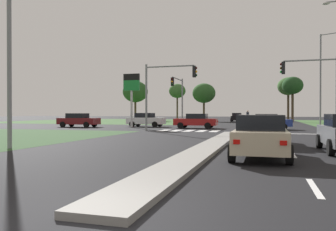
{
  "coord_description": "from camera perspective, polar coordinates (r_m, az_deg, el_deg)",
  "views": [
    {
      "loc": [
        2.48,
        -4.41,
        1.64
      ],
      "look_at": [
        -8.58,
        33.57,
        1.28
      ],
      "focal_mm": 35.99,
      "sensor_mm": 36.0,
      "label": 1
    }
  ],
  "objects": [
    {
      "name": "lane_dash_second",
      "position": [
        13.99,
        20.41,
        -6.22
      ],
      "size": [
        0.14,
        2.0,
        0.01
      ],
      "primitive_type": "cube",
      "color": "silver",
      "rests_on": "ground"
    },
    {
      "name": "street_lamp_third",
      "position": [
        44.25,
        24.65,
        6.2
      ],
      "size": [
        2.33,
        1.23,
        10.96
      ],
      "color": "gray",
      "rests_on": "ground"
    },
    {
      "name": "pedestrian_at_median",
      "position": [
        43.18,
        13.34,
        -0.06
      ],
      "size": [
        0.34,
        0.34,
        1.76
      ],
      "rotation": [
        0.0,
        0.0,
        2.6
      ],
      "color": "maroon",
      "rests_on": "median_island_far"
    },
    {
      "name": "median_island_near",
      "position": [
        15.69,
        7.08,
        -5.22
      ],
      "size": [
        1.2,
        22.0,
        0.14
      ],
      "primitive_type": "cube",
      "color": "gray",
      "rests_on": "ground"
    },
    {
      "name": "traffic_signal_near_right",
      "position": [
        28.15,
        23.8,
        5.32
      ],
      "size": [
        4.16,
        0.32,
        5.9
      ],
      "color": "gray",
      "rests_on": "ground"
    },
    {
      "name": "treeline_third",
      "position": [
        62.94,
        6.1,
        3.76
      ],
      "size": [
        4.27,
        4.27,
        7.04
      ],
      "color": "#423323",
      "rests_on": "ground"
    },
    {
      "name": "crosswalk_bar_fifth",
      "position": [
        29.57,
        7.89,
        -2.65
      ],
      "size": [
        0.7,
        2.8,
        0.01
      ],
      "primitive_type": "cube",
      "color": "silver",
      "rests_on": "ground"
    },
    {
      "name": "crosswalk_bar_near",
      "position": [
        30.57,
        -0.68,
        -2.54
      ],
      "size": [
        0.7,
        2.8,
        0.01
      ],
      "primitive_type": "cube",
      "color": "silver",
      "rests_on": "ground"
    },
    {
      "name": "street_lamp_near",
      "position": [
        17.11,
        -24.74,
        10.69
      ],
      "size": [
        2.14,
        0.61,
        8.32
      ],
      "color": "gray",
      "rests_on": "ground"
    },
    {
      "name": "ground_plane",
      "position": [
        34.54,
        12.11,
        -2.21
      ],
      "size": [
        200.0,
        200.0,
        0.0
      ],
      "primitive_type": "plane",
      "color": "black"
    },
    {
      "name": "traffic_signal_far_left",
      "position": [
        40.59,
        1.83,
        3.92
      ],
      "size": [
        0.32,
        4.97,
        5.86
      ],
      "color": "gray",
      "rests_on": "ground"
    },
    {
      "name": "treeline_near",
      "position": [
        69.42,
        -5.56,
        4.03
      ],
      "size": [
        5.15,
        5.15,
        8.1
      ],
      "color": "#423323",
      "rests_on": "ground"
    },
    {
      "name": "median_island_far",
      "position": [
        59.48,
        13.85,
        -1.0
      ],
      "size": [
        1.2,
        36.0,
        0.14
      ],
      "primitive_type": "cube",
      "color": "#ADA89E",
      "rests_on": "ground"
    },
    {
      "name": "grass_verge_far_left",
      "position": [
        65.24,
        -9.17,
        -0.92
      ],
      "size": [
        35.0,
        35.0,
        0.01
      ],
      "primitive_type": "cube",
      "color": "#385B2D",
      "rests_on": "ground"
    },
    {
      "name": "lane_dash_near",
      "position": [
        8.09,
        23.56,
        -11.17
      ],
      "size": [
        0.14,
        2.0,
        0.01
      ],
      "primitive_type": "cube",
      "color": "silver",
      "rests_on": "ground"
    },
    {
      "name": "treeline_fifth",
      "position": [
        59.85,
        20.35,
        4.71
      ],
      "size": [
        3.4,
        3.4,
        7.58
      ],
      "color": "#423323",
      "rests_on": "ground"
    },
    {
      "name": "treeline_second",
      "position": [
        64.83,
        1.58,
        4.14
      ],
      "size": [
        3.21,
        3.21,
        7.15
      ],
      "color": "#423323",
      "rests_on": "ground"
    },
    {
      "name": "crosswalk_bar_fourth",
      "position": [
        29.75,
        5.7,
        -2.63
      ],
      "size": [
        0.7,
        2.8,
        0.01
      ],
      "primitive_type": "cube",
      "color": "silver",
      "rests_on": "ground"
    },
    {
      "name": "car_blue_near",
      "position": [
        33.69,
        16.52,
        -0.98
      ],
      "size": [
        4.38,
        2.01,
        1.49
      ],
      "rotation": [
        0.0,
        0.0,
        -1.57
      ],
      "color": "navy",
      "rests_on": "ground"
    },
    {
      "name": "car_red_eighth",
      "position": [
        34.78,
        4.76,
        -0.9
      ],
      "size": [
        4.4,
        1.96,
        1.51
      ],
      "rotation": [
        0.0,
        0.0,
        1.57
      ],
      "color": "#A31919",
      "rests_on": "ground"
    },
    {
      "name": "traffic_signal_near_left",
      "position": [
        29.16,
        -0.66,
        5.2
      ],
      "size": [
        4.64,
        0.32,
        5.85
      ],
      "color": "gray",
      "rests_on": "ground"
    },
    {
      "name": "car_white_fifth",
      "position": [
        38.5,
        -3.78,
        -0.72
      ],
      "size": [
        4.27,
        2.03,
        1.58
      ],
      "rotation": [
        0.0,
        0.0,
        -1.57
      ],
      "color": "silver",
      "rests_on": "ground"
    },
    {
      "name": "car_black_third",
      "position": [
        60.16,
        11.6,
        -0.29
      ],
      "size": [
        1.97,
        4.41,
        1.55
      ],
      "rotation": [
        0.0,
        0.0,
        3.14
      ],
      "color": "black",
      "rests_on": "ground"
    },
    {
      "name": "crosswalk_bar_third",
      "position": [
        29.99,
        3.54,
        -2.6
      ],
      "size": [
        0.7,
        2.8,
        0.01
      ],
      "primitive_type": "cube",
      "color": "silver",
      "rests_on": "ground"
    },
    {
      "name": "lane_dash_fourth",
      "position": [
        25.93,
        18.48,
        -3.12
      ],
      "size": [
        0.14,
        2.0,
        0.01
      ],
      "primitive_type": "cube",
      "color": "silver",
      "rests_on": "ground"
    },
    {
      "name": "car_beige_seventh",
      "position": [
        12.42,
        15.41,
        -3.41
      ],
      "size": [
        1.99,
        4.2,
        1.55
      ],
      "color": "#BCAD8E",
      "rests_on": "ground"
    },
    {
      "name": "fuel_price_totem",
      "position": [
        36.42,
        -6.19,
        4.6
      ],
      "size": [
        1.8,
        0.24,
        5.79
      ],
      "color": "silver",
      "rests_on": "ground"
    },
    {
      "name": "car_silver_sixth",
      "position": [
        17.77,
        16.07,
        -2.34
      ],
      "size": [
        2.01,
        4.43,
        1.47
      ],
      "color": "#B7B7BC",
      "rests_on": "ground"
    },
    {
      "name": "stop_bar_near",
      "position": [
        27.49,
        18.98,
        -2.91
      ],
      "size": [
        6.4,
        0.5,
        0.01
      ],
      "primitive_type": "cube",
      "color": "silver",
      "rests_on": "ground"
    },
    {
      "name": "treeline_fourth",
      "position": [
        62.57,
        19.7,
        4.63
      ],
      "size": [
        3.65,
        3.65,
        7.77
      ],
      "color": "#423323",
      "rests_on": "ground"
    },
    {
      "name": "car_maroon_second",
      "position": [
        38.75,
        -14.94,
        -0.75
      ],
      "size": [
        4.61,
        1.96,
        1.54
      ],
      "rotation": [
        0.0,
        0.0,
        -1.57
      ],
      "color": "maroon",
      "rests_on": "ground"
    },
    {
      "name": "lane_dash_third",
      "position": [
        19.95,
        19.16,
        -4.2
      ],
      "size": [
        0.14,
        2.0,
        0.01
      ],
      "primitive_type": "cube",
      "color": "silver",
      "rests_on": "ground"
    },
    {
      "name": "crosswalk_bar_second",
      "position": [
        30.26,
        1.41,
        -2.57
      ],
      "size": [
        0.7,
        2.8,
        0.01
      ],
      "primitive_type": "cube",
      "color": "silver",
      "rests_on": "ground"
    }
  ]
}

